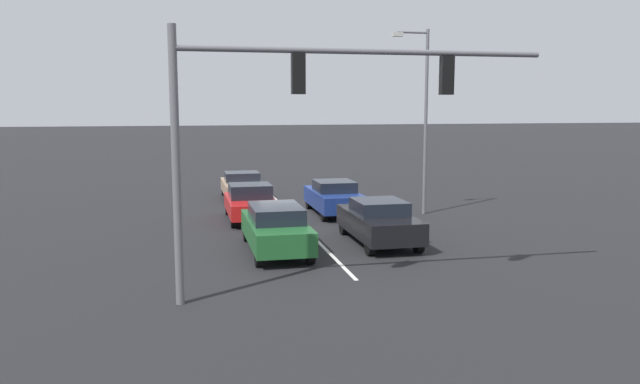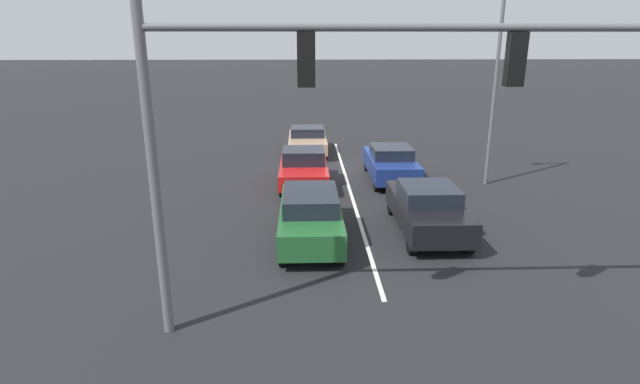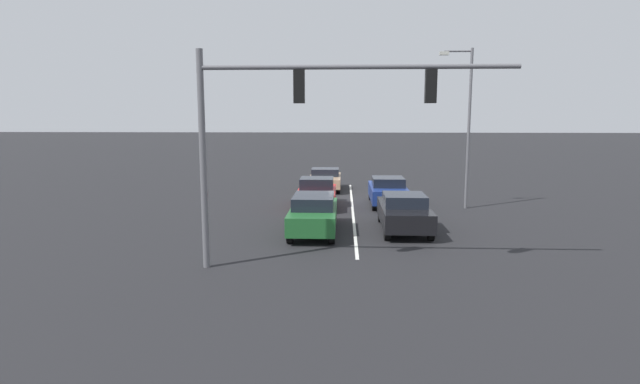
# 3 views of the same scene
# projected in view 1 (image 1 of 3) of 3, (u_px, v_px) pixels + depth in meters

# --- Properties ---
(ground_plane) EXTENTS (240.00, 240.00, 0.00)m
(ground_plane) POSITION_uv_depth(u_px,v_px,m) (286.00, 210.00, 28.19)
(ground_plane) COLOR black
(lane_stripe_left_divider) EXTENTS (0.12, 17.79, 0.01)m
(lane_stripe_left_divider) POSITION_uv_depth(u_px,v_px,m) (298.00, 221.00, 25.39)
(lane_stripe_left_divider) COLOR silver
(lane_stripe_left_divider) RESTS_ON ground_plane
(car_black_leftlane_front) EXTENTS (1.87, 4.42, 1.49)m
(car_black_leftlane_front) POSITION_uv_depth(u_px,v_px,m) (379.00, 221.00, 21.25)
(car_black_leftlane_front) COLOR black
(car_black_leftlane_front) RESTS_ON ground_plane
(car_darkgreen_midlane_front) EXTENTS (1.78, 4.71, 1.52)m
(car_darkgreen_midlane_front) POSITION_uv_depth(u_px,v_px,m) (276.00, 228.00, 20.01)
(car_darkgreen_midlane_front) COLOR #1E5928
(car_darkgreen_midlane_front) RESTS_ON ground_plane
(car_red_midlane_second) EXTENTS (1.91, 4.07, 1.47)m
(car_red_midlane_second) POSITION_uv_depth(u_px,v_px,m) (251.00, 202.00, 25.57)
(car_red_midlane_second) COLOR red
(car_red_midlane_second) RESTS_ON ground_plane
(car_navy_leftlane_second) EXTENTS (1.83, 4.30, 1.46)m
(car_navy_leftlane_second) POSITION_uv_depth(u_px,v_px,m) (334.00, 197.00, 26.95)
(car_navy_leftlane_second) COLOR navy
(car_navy_leftlane_second) RESTS_ON ground_plane
(car_tan_midlane_third) EXTENTS (1.93, 4.22, 1.34)m
(car_tan_midlane_third) POSITION_uv_depth(u_px,v_px,m) (242.00, 185.00, 31.38)
(car_tan_midlane_third) COLOR tan
(car_tan_midlane_third) RESTS_ON ground_plane
(traffic_signal_gantry) EXTENTS (9.21, 0.37, 6.50)m
(traffic_signal_gantry) POSITION_uv_depth(u_px,v_px,m) (291.00, 106.00, 14.77)
(traffic_signal_gantry) COLOR slate
(traffic_signal_gantry) RESTS_ON ground_plane
(street_lamp_left_shoulder) EXTENTS (1.63, 0.24, 7.84)m
(street_lamp_left_shoulder) POSITION_uv_depth(u_px,v_px,m) (422.00, 110.00, 26.49)
(street_lamp_left_shoulder) COLOR slate
(street_lamp_left_shoulder) RESTS_ON ground_plane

